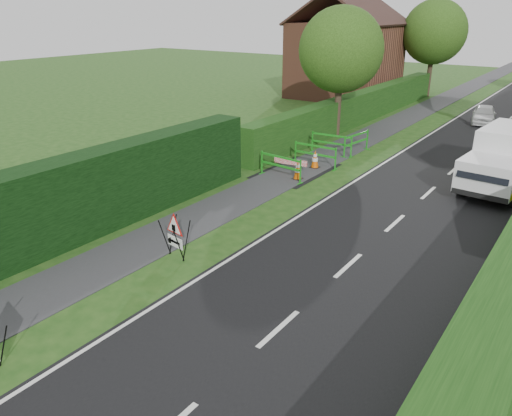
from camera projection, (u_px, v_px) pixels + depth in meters
The scene contains 19 objects.
ground at pixel (163, 313), 11.40m from camera, with size 120.00×120.00×0.00m, color #1B4313.
footpath at pixel (451, 96), 39.61m from camera, with size 2.00×90.00×0.02m, color #2D2D30.
hedge_west_near at pixel (36, 256), 14.06m from camera, with size 1.10×18.00×2.50m, color black.
hedge_west_far at pixel (359, 121), 30.79m from camera, with size 1.00×24.00×1.80m, color #14380F.
house_west at pixel (345, 59), 38.46m from camera, with size 7.50×7.40×7.88m.
tree_nw at pixel (341, 50), 25.87m from camera, with size 4.40×4.40×6.70m.
tree_fw at pixel (435, 32), 37.91m from camera, with size 4.80×4.80×7.24m.
triangle_sign at pixel (174, 232), 13.65m from camera, with size 0.89×0.89×1.13m.
works_van at pixel (504, 158), 18.88m from camera, with size 2.34×5.14×2.28m.
traffic_cone_0 at pixel (499, 190), 17.98m from camera, with size 0.38×0.38×0.79m.
traffic_cone_1 at pixel (511, 187), 18.28m from camera, with size 0.38×0.38×0.79m.
traffic_cone_3 at pixel (298, 170), 20.22m from camera, with size 0.38×0.38×0.79m.
traffic_cone_4 at pixel (315, 159), 21.68m from camera, with size 0.38×0.38×0.79m.
ped_barrier_0 at pixel (281, 164), 20.18m from camera, with size 2.09×0.58×1.00m.
ped_barrier_1 at pixel (315, 152), 21.82m from camera, with size 2.06×0.37×1.00m.
ped_barrier_2 at pixel (332, 141), 23.62m from camera, with size 2.08×0.47×1.00m.
ped_barrier_3 at pixel (356, 141), 23.76m from camera, with size 0.63×2.09×1.00m.
redwhite_plank at pixel (290, 172), 21.28m from camera, with size 1.50×0.04×0.25m, color red.
hatchback_car at pixel (484, 114), 30.13m from camera, with size 1.29×3.20×1.09m, color white.
Camera 1 is at (7.30, -6.71, 6.48)m, focal length 35.00 mm.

